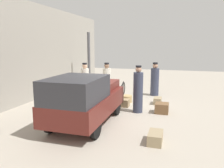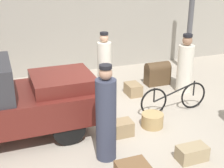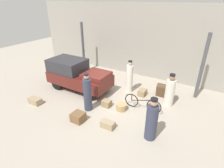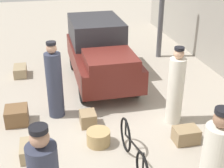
% 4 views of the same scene
% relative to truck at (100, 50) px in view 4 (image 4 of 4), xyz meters
% --- Properties ---
extents(ground_plane, '(30.00, 30.00, 0.00)m').
position_rel_truck_xyz_m(ground_plane, '(2.19, -0.39, -0.89)').
color(ground_plane, '#A89E8E').
extents(canopy_pillar_left, '(0.17, 0.17, 3.33)m').
position_rel_truck_xyz_m(canopy_pillar_left, '(-1.37, 2.35, 0.78)').
color(canopy_pillar_left, '#4C4C51').
rests_on(canopy_pillar_left, ground).
extents(truck, '(3.59, 1.60, 1.65)m').
position_rel_truck_xyz_m(truck, '(0.00, 0.00, 0.00)').
color(truck, black).
rests_on(truck, ground).
extents(bicycle, '(1.77, 0.04, 0.72)m').
position_rel_truck_xyz_m(bicycle, '(4.00, -0.16, -0.54)').
color(bicycle, black).
rests_on(bicycle, ground).
extents(wicker_basket, '(0.48, 0.48, 0.31)m').
position_rel_truck_xyz_m(wicker_basket, '(3.17, -0.65, -0.73)').
color(wicker_basket, tan).
rests_on(wicker_basket, ground).
extents(conductor_in_dark_uniform, '(0.43, 0.43, 1.63)m').
position_rel_truck_xyz_m(conductor_in_dark_uniform, '(4.94, 0.87, -0.15)').
color(conductor_in_dark_uniform, silver).
rests_on(conductor_in_dark_uniform, ground).
extents(porter_standing_middle, '(0.36, 0.36, 1.79)m').
position_rel_truck_xyz_m(porter_standing_middle, '(2.69, 1.18, -0.06)').
color(porter_standing_middle, silver).
rests_on(porter_standing_middle, ground).
extents(porter_with_bicycle, '(0.37, 0.37, 1.82)m').
position_rel_truck_xyz_m(porter_with_bicycle, '(1.82, -1.40, -0.05)').
color(porter_with_bicycle, '#33384C').
rests_on(porter_with_bicycle, ground).
extents(trunk_large_brown, '(0.64, 0.37, 0.29)m').
position_rel_truck_xyz_m(trunk_large_brown, '(-0.75, -2.33, -0.74)').
color(trunk_large_brown, '#9E8966').
rests_on(trunk_large_brown, ground).
extents(trunk_wicker_pale, '(0.41, 0.35, 0.32)m').
position_rel_truck_xyz_m(trunk_wicker_pale, '(2.42, -0.75, -0.73)').
color(trunk_wicker_pale, '#937A56').
rests_on(trunk_wicker_pale, ground).
extents(suitcase_small_leather, '(0.56, 0.32, 0.28)m').
position_rel_truck_xyz_m(suitcase_small_leather, '(3.28, -2.04, -0.75)').
color(suitcase_small_leather, '#9E8966').
rests_on(suitcase_small_leather, ground).
extents(suitcase_tan_flat, '(0.37, 0.50, 0.32)m').
position_rel_truck_xyz_m(suitcase_tan_flat, '(3.50, 1.12, -0.73)').
color(suitcase_tan_flat, '#937A56').
rests_on(suitcase_tan_flat, ground).
extents(suitcase_black_upright, '(0.51, 0.50, 0.38)m').
position_rel_truck_xyz_m(suitcase_black_upright, '(1.98, -2.31, -0.70)').
color(suitcase_black_upright, brown).
rests_on(suitcase_black_upright, ground).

